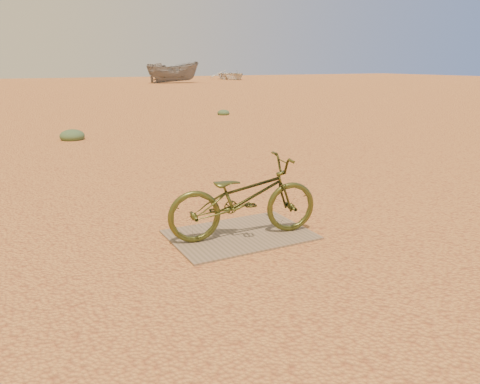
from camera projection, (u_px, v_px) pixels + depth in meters
name	position (u px, v px, depth m)	size (l,w,h in m)	color
ground	(239.00, 232.00, 5.49)	(120.00, 120.00, 0.00)	#E7994B
plywood_board	(240.00, 235.00, 5.38)	(1.58, 1.08, 0.02)	#826B54
bicycle	(244.00, 198.00, 5.19)	(0.60, 1.72, 0.90)	#41471C
boat_mid_right	(173.00, 72.00, 44.38)	(1.93, 5.12, 1.98)	slate
boat_far_right	(231.00, 74.00, 53.65)	(3.83, 5.36, 1.11)	silver
kale_a	(73.00, 140.00, 12.04)	(0.62, 0.62, 0.34)	#4D6543
kale_b	(223.00, 115.00, 17.69)	(0.46, 0.46, 0.25)	#4D6543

